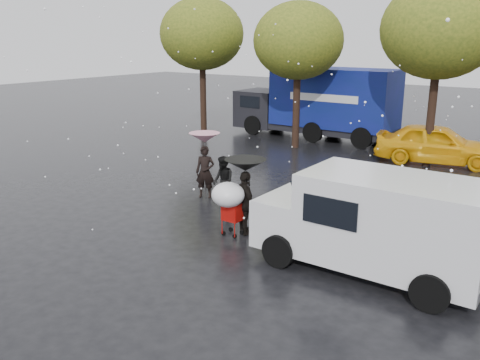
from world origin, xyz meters
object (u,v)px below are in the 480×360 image
Objects in this scene: person_pink at (205,172)px; blue_truck at (319,103)px; person_black at (245,203)px; vendor_cart at (349,199)px; white_van at (376,222)px; yellow_taxi at (437,144)px; shopping_cart at (229,198)px.

person_pink is 0.20× the size of blue_truck.
person_black is 13.62m from blue_truck.
vendor_cart is 0.31× the size of white_van.
blue_truck is at bearing 60.17° from yellow_taxi.
blue_truck is at bearing -38.46° from person_black.
white_van is at bearing 3.15° from shopping_cart.
vendor_cart is at bearing -59.06° from blue_truck.
yellow_taxi is at bearing 89.91° from vendor_cart.
shopping_cart is (2.62, -2.27, 0.23)m from person_pink.
yellow_taxi is (2.13, 11.18, -0.26)m from shopping_cart.
person_black is at bearing 158.15° from yellow_taxi.
person_black is at bearing 64.11° from shopping_cart.
blue_truck is (-6.36, 10.61, 1.03)m from vendor_cart.
person_pink is at bearing 139.19° from shopping_cart.
person_black is at bearing 176.44° from white_van.
person_pink is at bearing -81.61° from blue_truck.
person_pink is 10.10m from yellow_taxi.
yellow_taxi is (6.37, -2.08, -0.95)m from blue_truck.
vendor_cart is 0.18× the size of blue_truck.
person_pink is at bearing 140.21° from yellow_taxi.
person_black is 3.58m from white_van.
blue_truck is at bearing 121.53° from white_van.
person_black is 0.20× the size of blue_truck.
blue_truck is 6.77m from yellow_taxi.
white_van is (1.65, -2.45, 0.43)m from vendor_cart.
shopping_cart reaches higher than vendor_cart.
person_pink is 1.10× the size of vendor_cart.
yellow_taxi is (1.92, 10.75, -0.04)m from person_black.
blue_truck reaches higher than shopping_cart.
yellow_taxi reaches higher than vendor_cart.
person_black is 2.93m from vendor_cart.
blue_truck reaches higher than person_black.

